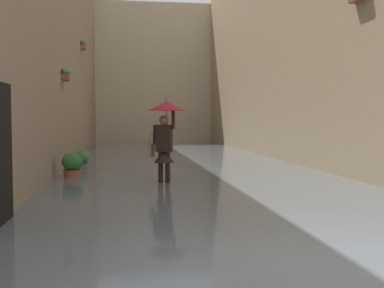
% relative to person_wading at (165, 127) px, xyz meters
% --- Properties ---
extents(ground_plane, '(66.23, 66.23, 0.00)m').
position_rel_person_wading_xyz_m(ground_plane, '(-0.98, -6.40, -1.45)').
color(ground_plane, '#605B56').
extents(flood_water, '(8.35, 32.49, 0.12)m').
position_rel_person_wading_xyz_m(flood_water, '(-0.98, -6.40, -1.39)').
color(flood_water, slate).
rests_on(flood_water, ground_plane).
extents(building_facade_left, '(2.04, 30.49, 10.50)m').
position_rel_person_wading_xyz_m(building_facade_left, '(-5.66, -6.40, 3.79)').
color(building_facade_left, tan).
rests_on(building_facade_left, ground_plane).
extents(building_facade_far, '(11.15, 1.80, 9.20)m').
position_rel_person_wading_xyz_m(building_facade_far, '(-0.98, -20.55, 3.14)').
color(building_facade_far, beige).
rests_on(building_facade_far, ground_plane).
extents(person_wading, '(0.92, 0.92, 2.14)m').
position_rel_person_wading_xyz_m(person_wading, '(0.00, 0.00, 0.00)').
color(person_wading, '#4C4233').
rests_on(person_wading, ground_plane).
extents(potted_plant_far_right, '(0.54, 0.54, 0.76)m').
position_rel_person_wading_xyz_m(potted_plant_far_right, '(2.33, -1.31, -1.04)').
color(potted_plant_far_right, '#9E563D').
rests_on(potted_plant_far_right, ground_plane).
extents(potted_plant_mid_right, '(0.40, 0.40, 0.69)m').
position_rel_person_wading_xyz_m(potted_plant_mid_right, '(2.25, -3.77, -1.07)').
color(potted_plant_mid_right, '#66605B').
rests_on(potted_plant_mid_right, ground_plane).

